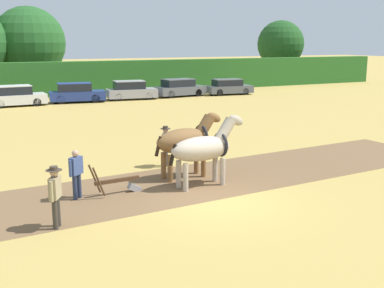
% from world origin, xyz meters
% --- Properties ---
extents(ground_plane, '(240.00, 240.00, 0.00)m').
position_xyz_m(ground_plane, '(0.00, 0.00, 0.00)').
color(ground_plane, tan).
extents(plowed_furrow_strip, '(32.10, 6.11, 0.01)m').
position_xyz_m(plowed_furrow_strip, '(-4.48, 1.96, 0.00)').
color(plowed_furrow_strip, brown).
rests_on(plowed_furrow_strip, ground).
extents(hedgerow, '(75.84, 1.42, 3.02)m').
position_xyz_m(hedgerow, '(0.00, 31.35, 1.51)').
color(hedgerow, '#286023').
rests_on(hedgerow, ground).
extents(tree_center, '(6.94, 6.94, 8.11)m').
position_xyz_m(tree_center, '(0.20, 37.50, 4.64)').
color(tree_center, '#423323').
rests_on(tree_center, ground).
extents(tree_center_right, '(5.67, 5.67, 7.28)m').
position_xyz_m(tree_center_right, '(29.60, 36.72, 4.43)').
color(tree_center_right, brown).
rests_on(tree_center_right, ground).
extents(draft_horse_lead_left, '(2.94, 0.99, 2.40)m').
position_xyz_m(draft_horse_lead_left, '(0.46, 1.65, 1.30)').
color(draft_horse_lead_left, '#B2A38E').
rests_on(draft_horse_lead_left, ground).
extents(draft_horse_lead_right, '(2.74, 1.05, 2.35)m').
position_xyz_m(draft_horse_lead_right, '(0.37, 2.85, 1.34)').
color(draft_horse_lead_right, brown).
rests_on(draft_horse_lead_right, ground).
extents(plow, '(1.72, 0.48, 1.13)m').
position_xyz_m(plow, '(-2.31, 2.09, 0.32)').
color(plow, '#4C331E').
rests_on(plow, ground).
extents(farmer_at_plow, '(0.51, 0.44, 1.55)m').
position_xyz_m(farmer_at_plow, '(-3.71, 2.18, 0.88)').
color(farmer_at_plow, '#28334C').
rests_on(farmer_at_plow, ground).
extents(farmer_beside_team, '(0.42, 0.54, 1.59)m').
position_xyz_m(farmer_beside_team, '(0.33, 4.60, 0.91)').
color(farmer_beside_team, '#38332D').
rests_on(farmer_beside_team, ground).
extents(farmer_onlooker_left, '(0.42, 0.58, 1.66)m').
position_xyz_m(farmer_onlooker_left, '(-4.74, 0.05, 0.96)').
color(farmer_onlooker_left, '#38332D').
rests_on(farmer_onlooker_left, ground).
extents(parked_car_center, '(4.27, 1.96, 1.55)m').
position_xyz_m(parked_car_center, '(-2.68, 25.94, 0.74)').
color(parked_car_center, silver).
rests_on(parked_car_center, ground).
extents(parked_car_center_right, '(4.50, 2.32, 1.56)m').
position_xyz_m(parked_car_center_right, '(1.92, 26.10, 0.75)').
color(parked_car_center_right, navy).
rests_on(parked_car_center_right, ground).
extents(parked_car_right, '(4.28, 2.25, 1.57)m').
position_xyz_m(parked_car_right, '(6.47, 26.07, 0.75)').
color(parked_car_right, '#9E9EA8').
rests_on(parked_car_right, ground).
extents(parked_car_far_right, '(4.54, 2.16, 1.55)m').
position_xyz_m(parked_car_far_right, '(11.06, 26.29, 0.75)').
color(parked_car_far_right, '#565B66').
rests_on(parked_car_far_right, ground).
extents(parked_car_end_right, '(4.33, 2.20, 1.42)m').
position_xyz_m(parked_car_end_right, '(15.70, 25.65, 0.69)').
color(parked_car_end_right, '#565B66').
rests_on(parked_car_end_right, ground).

